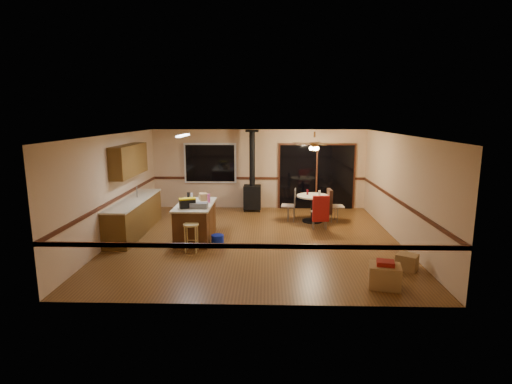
{
  "coord_description": "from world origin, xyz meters",
  "views": [
    {
      "loc": [
        0.28,
        -9.57,
        3.06
      ],
      "look_at": [
        0.0,
        0.3,
        1.15
      ],
      "focal_mm": 28.0,
      "sensor_mm": 36.0,
      "label": 1
    }
  ],
  "objects_px": {
    "dining_table": "(313,204)",
    "chair_near": "(321,209)",
    "kitchen_island": "(196,221)",
    "box_corner_b": "(407,262)",
    "toolbox_black": "(187,204)",
    "blue_bucket": "(218,240)",
    "box_corner_a": "(385,276)",
    "box_under_window": "(201,204)",
    "wood_stove": "(252,189)",
    "chair_right": "(330,201)",
    "toolbox_grey": "(199,205)",
    "chair_left": "(292,201)",
    "bar_stool": "(191,238)"
  },
  "relations": [
    {
      "from": "toolbox_black",
      "to": "blue_bucket",
      "type": "height_order",
      "value": "toolbox_black"
    },
    {
      "from": "blue_bucket",
      "to": "chair_left",
      "type": "bearing_deg",
      "value": 50.44
    },
    {
      "from": "toolbox_black",
      "to": "box_corner_b",
      "type": "relative_size",
      "value": 0.94
    },
    {
      "from": "blue_bucket",
      "to": "chair_left",
      "type": "relative_size",
      "value": 0.58
    },
    {
      "from": "kitchen_island",
      "to": "toolbox_black",
      "type": "relative_size",
      "value": 4.56
    },
    {
      "from": "blue_bucket",
      "to": "toolbox_grey",
      "type": "bearing_deg",
      "value": 176.06
    },
    {
      "from": "wood_stove",
      "to": "chair_near",
      "type": "distance_m",
      "value": 2.91
    },
    {
      "from": "toolbox_black",
      "to": "kitchen_island",
      "type": "bearing_deg",
      "value": 77.0
    },
    {
      "from": "toolbox_black",
      "to": "box_corner_a",
      "type": "height_order",
      "value": "toolbox_black"
    },
    {
      "from": "blue_bucket",
      "to": "box_corner_b",
      "type": "xyz_separation_m",
      "value": [
        4.0,
        -1.42,
        0.03
      ]
    },
    {
      "from": "wood_stove",
      "to": "chair_left",
      "type": "distance_m",
      "value": 1.72
    },
    {
      "from": "toolbox_black",
      "to": "blue_bucket",
      "type": "bearing_deg",
      "value": -2.77
    },
    {
      "from": "toolbox_grey",
      "to": "blue_bucket",
      "type": "bearing_deg",
      "value": -3.94
    },
    {
      "from": "toolbox_grey",
      "to": "chair_near",
      "type": "distance_m",
      "value": 3.33
    },
    {
      "from": "chair_left",
      "to": "box_under_window",
      "type": "relative_size",
      "value": 0.99
    },
    {
      "from": "box_corner_a",
      "to": "box_corner_b",
      "type": "bearing_deg",
      "value": 50.9
    },
    {
      "from": "box_corner_a",
      "to": "box_corner_b",
      "type": "relative_size",
      "value": 1.39
    },
    {
      "from": "toolbox_black",
      "to": "blue_bucket",
      "type": "relative_size",
      "value": 1.24
    },
    {
      "from": "chair_right",
      "to": "chair_near",
      "type": "bearing_deg",
      "value": -113.62
    },
    {
      "from": "blue_bucket",
      "to": "box_corner_a",
      "type": "height_order",
      "value": "box_corner_a"
    },
    {
      "from": "kitchen_island",
      "to": "box_corner_a",
      "type": "bearing_deg",
      "value": -35.0
    },
    {
      "from": "dining_table",
      "to": "box_corner_a",
      "type": "distance_m",
      "value": 4.57
    },
    {
      "from": "toolbox_grey",
      "to": "box_corner_a",
      "type": "bearing_deg",
      "value": -31.63
    },
    {
      "from": "chair_near",
      "to": "chair_right",
      "type": "xyz_separation_m",
      "value": [
        0.4,
        0.93,
        0.0
      ]
    },
    {
      "from": "dining_table",
      "to": "box_under_window",
      "type": "relative_size",
      "value": 1.81
    },
    {
      "from": "chair_right",
      "to": "box_corner_b",
      "type": "height_order",
      "value": "chair_right"
    },
    {
      "from": "chair_right",
      "to": "box_under_window",
      "type": "bearing_deg",
      "value": 163.38
    },
    {
      "from": "bar_stool",
      "to": "chair_near",
      "type": "height_order",
      "value": "chair_near"
    },
    {
      "from": "kitchen_island",
      "to": "wood_stove",
      "type": "distance_m",
      "value": 3.33
    },
    {
      "from": "dining_table",
      "to": "chair_near",
      "type": "relative_size",
      "value": 1.34
    },
    {
      "from": "chair_left",
      "to": "chair_right",
      "type": "distance_m",
      "value": 1.11
    },
    {
      "from": "dining_table",
      "to": "chair_left",
      "type": "bearing_deg",
      "value": 171.68
    },
    {
      "from": "chair_near",
      "to": "chair_right",
      "type": "bearing_deg",
      "value": 66.38
    },
    {
      "from": "box_under_window",
      "to": "box_corner_a",
      "type": "distance_m",
      "value": 7.15
    },
    {
      "from": "kitchen_island",
      "to": "dining_table",
      "type": "xyz_separation_m",
      "value": [
        3.1,
        1.75,
        0.08
      ]
    },
    {
      "from": "dining_table",
      "to": "box_corner_b",
      "type": "distance_m",
      "value": 3.95
    },
    {
      "from": "wood_stove",
      "to": "toolbox_grey",
      "type": "height_order",
      "value": "wood_stove"
    },
    {
      "from": "toolbox_grey",
      "to": "blue_bucket",
      "type": "xyz_separation_m",
      "value": [
        0.43,
        -0.03,
        -0.84
      ]
    },
    {
      "from": "wood_stove",
      "to": "toolbox_black",
      "type": "height_order",
      "value": "wood_stove"
    },
    {
      "from": "kitchen_island",
      "to": "chair_near",
      "type": "height_order",
      "value": "chair_near"
    },
    {
      "from": "wood_stove",
      "to": "blue_bucket",
      "type": "xyz_separation_m",
      "value": [
        -0.7,
        -3.52,
        -0.61
      ]
    },
    {
      "from": "toolbox_black",
      "to": "chair_right",
      "type": "bearing_deg",
      "value": 30.9
    },
    {
      "from": "chair_near",
      "to": "box_corner_b",
      "type": "height_order",
      "value": "chair_near"
    },
    {
      "from": "kitchen_island",
      "to": "chair_right",
      "type": "relative_size",
      "value": 2.4
    },
    {
      "from": "box_under_window",
      "to": "box_corner_b",
      "type": "height_order",
      "value": "box_under_window"
    },
    {
      "from": "toolbox_grey",
      "to": "box_under_window",
      "type": "bearing_deg",
      "value": 99.12
    },
    {
      "from": "dining_table",
      "to": "chair_near",
      "type": "xyz_separation_m",
      "value": [
        0.11,
        -0.88,
        0.06
      ]
    },
    {
      "from": "chair_right",
      "to": "box_corner_b",
      "type": "distance_m",
      "value": 3.83
    },
    {
      "from": "kitchen_island",
      "to": "box_corner_b",
      "type": "distance_m",
      "value": 4.98
    },
    {
      "from": "wood_stove",
      "to": "box_corner_a",
      "type": "distance_m",
      "value": 6.37
    }
  ]
}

